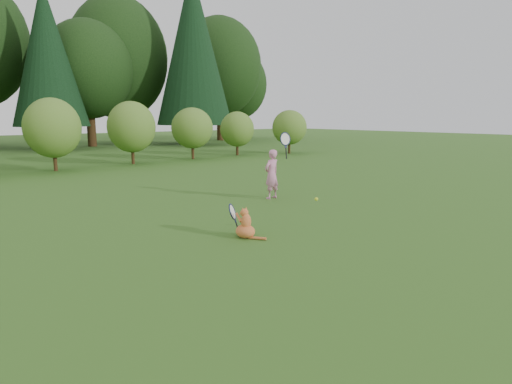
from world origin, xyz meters
TOP-DOWN VIEW (x-y plane):
  - ground at (0.00, 0.00)m, footprint 100.00×100.00m
  - shrub_row at (0.00, 13.00)m, footprint 28.00×3.00m
  - woodland_backdrop at (0.00, 23.00)m, footprint 48.00×10.00m
  - child at (2.41, 2.83)m, footprint 0.74×0.45m
  - cat at (-0.38, 0.40)m, footprint 0.41×0.79m
  - tennis_ball at (0.77, -0.23)m, footprint 0.06×0.06m

SIDE VIEW (x-z plane):
  - ground at x=0.00m, z-range 0.00..0.00m
  - cat at x=-0.38m, z-range -0.09..0.65m
  - tennis_ball at x=0.77m, z-range 0.62..0.68m
  - child at x=2.41m, z-range -0.29..1.63m
  - shrub_row at x=0.00m, z-range 0.00..2.80m
  - woodland_backdrop at x=0.00m, z-range 0.00..15.00m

